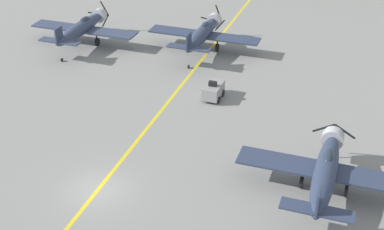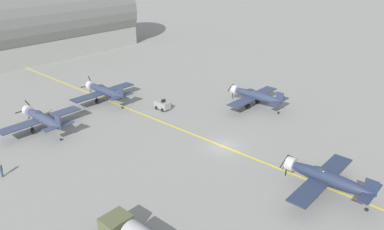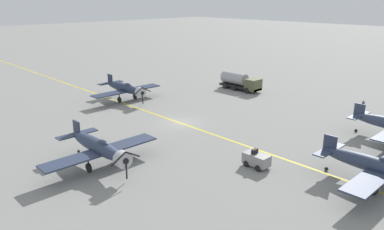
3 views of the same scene
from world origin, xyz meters
TOP-DOWN VIEW (x-y plane):
  - ground_plane at (0.00, 0.00)m, footprint 400.00×400.00m
  - taxiway_stripe at (0.00, 0.00)m, footprint 0.30×160.00m
  - airplane_far_center at (-0.62, 25.10)m, footprint 12.00×9.98m
  - airplane_mid_right at (14.62, 4.61)m, footprint 12.00×9.98m
  - airplane_near_center at (-1.29, -14.40)m, footprint 12.00×9.98m
  - fuel_tanker at (-20.35, -6.31)m, footprint 2.67×8.00m
  - tow_tractor at (3.58, 15.31)m, footprint 1.57×2.60m
  - ground_crew_walking at (-22.83, 14.70)m, footprint 0.37×0.37m

SIDE VIEW (x-z plane):
  - ground_plane at x=0.00m, z-range 0.00..0.00m
  - taxiway_stripe at x=0.00m, z-range 0.00..0.01m
  - tow_tractor at x=3.58m, z-range -0.11..1.69m
  - ground_crew_walking at x=-22.83m, z-range 0.08..1.78m
  - fuel_tanker at x=-20.35m, z-range 0.02..3.00m
  - airplane_far_center at x=-0.62m, z-range 0.16..3.86m
  - airplane_near_center at x=-1.29m, z-range 0.19..3.84m
  - airplane_mid_right at x=14.62m, z-range 0.19..3.84m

